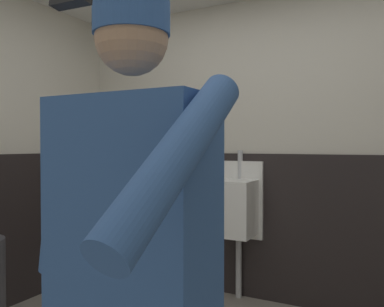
% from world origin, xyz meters
% --- Properties ---
extents(wall_back, '(4.29, 0.12, 2.50)m').
position_xyz_m(wall_back, '(0.00, 1.71, 1.25)').
color(wall_back, beige).
rests_on(wall_back, ground_plane).
extents(wainscot_band_back, '(3.69, 0.03, 1.21)m').
position_xyz_m(wainscot_band_back, '(0.00, 1.63, 0.61)').
color(wainscot_band_back, black).
rests_on(wainscot_band_back, ground_plane).
extents(urinal_solo, '(0.40, 0.34, 1.24)m').
position_xyz_m(urinal_solo, '(-0.28, 1.49, 0.78)').
color(urinal_solo, white).
rests_on(urinal_solo, ground_plane).
extents(person, '(0.69, 0.60, 1.70)m').
position_xyz_m(person, '(0.25, -0.63, 1.00)').
color(person, '#2D3342').
rests_on(person, ground_plane).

